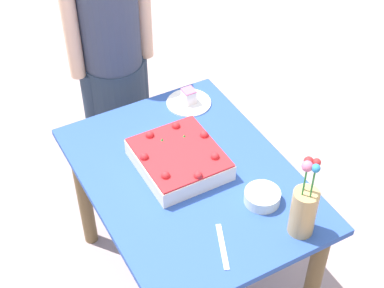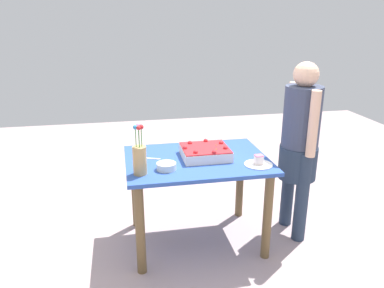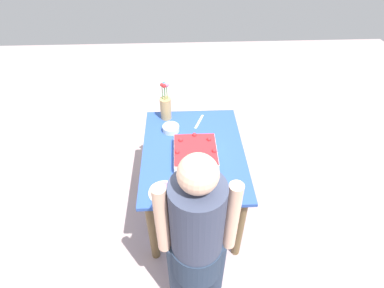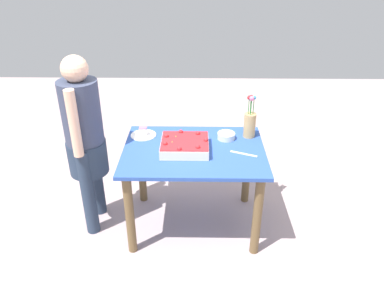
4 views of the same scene
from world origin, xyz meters
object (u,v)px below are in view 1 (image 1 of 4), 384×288
object	(u,v)px
cake_knife	(222,246)
person_standing	(112,53)
serving_plate_with_slice	(189,100)
flower_vase	(304,208)
fruit_bowl	(262,197)
sheet_cake	(179,159)

from	to	relation	value
cake_knife	person_standing	bearing A→B (deg)	-162.14
serving_plate_with_slice	flower_vase	bearing A→B (deg)	-0.11
serving_plate_with_slice	cake_knife	distance (m)	0.87
flower_vase	fruit_bowl	size ratio (longest dim) A/B	2.54
fruit_bowl	person_standing	distance (m)	1.14
fruit_bowl	person_standing	size ratio (longest dim) A/B	0.10
flower_vase	fruit_bowl	bearing A→B (deg)	-167.02
sheet_cake	serving_plate_with_slice	world-z (taller)	sheet_cake
fruit_bowl	person_standing	world-z (taller)	person_standing
serving_plate_with_slice	flower_vase	xyz separation A→B (m)	(0.89, -0.00, 0.10)
fruit_bowl	flower_vase	bearing A→B (deg)	12.98
sheet_cake	person_standing	size ratio (longest dim) A/B	0.25
serving_plate_with_slice	person_standing	distance (m)	0.49
serving_plate_with_slice	person_standing	size ratio (longest dim) A/B	0.14
cake_knife	person_standing	world-z (taller)	person_standing
serving_plate_with_slice	fruit_bowl	size ratio (longest dim) A/B	1.48
sheet_cake	fruit_bowl	world-z (taller)	sheet_cake
sheet_cake	cake_knife	world-z (taller)	sheet_cake
sheet_cake	person_standing	world-z (taller)	person_standing
sheet_cake	flower_vase	xyz separation A→B (m)	(0.53, 0.24, 0.08)
sheet_cake	cake_knife	bearing A→B (deg)	-7.40
flower_vase	fruit_bowl	world-z (taller)	flower_vase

